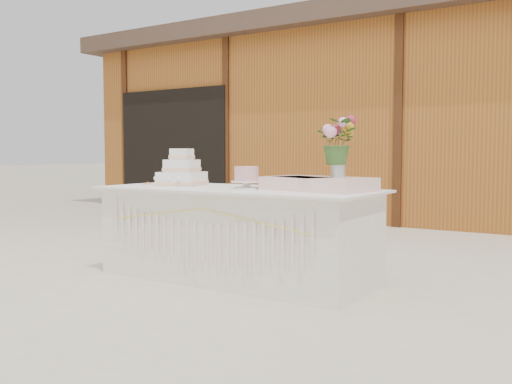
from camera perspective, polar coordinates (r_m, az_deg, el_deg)
ground at (r=4.86m, az=-1.95°, el=-8.70°), size 80.00×80.00×0.00m
barn at (r=10.27m, az=17.66°, el=7.20°), size 12.60×4.60×3.30m
cake_table at (r=4.79m, az=-1.99°, el=-4.19°), size 2.40×1.00×0.77m
wedding_cake at (r=5.20m, az=-7.41°, el=1.91°), size 0.45×0.45×0.33m
pink_cake_stand at (r=4.65m, az=-0.95°, el=1.58°), size 0.25×0.25×0.18m
satin_runner at (r=4.48m, az=6.22°, el=0.82°), size 0.90×0.61×0.10m
flower_vase at (r=4.40m, az=8.24°, el=2.39°), size 0.11×0.11×0.15m
bouquet at (r=4.40m, az=8.27°, el=5.63°), size 0.33×0.30×0.35m
loose_flowers at (r=5.48m, az=-10.14°, el=0.91°), size 0.16×0.37×0.02m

